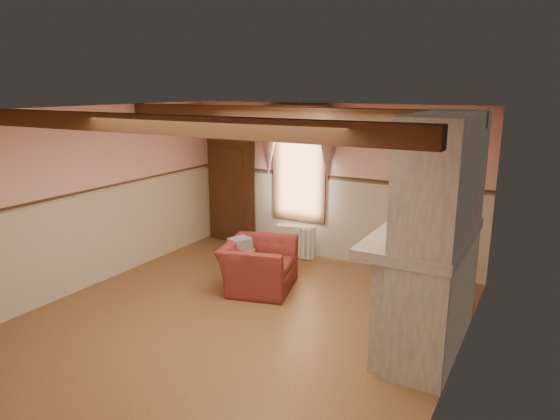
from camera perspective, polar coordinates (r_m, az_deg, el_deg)
The scene contains 26 objects.
floor at distance 6.92m, azimuth -4.84°, elevation -12.53°, with size 5.50×6.00×0.01m, color brown.
ceiling at distance 6.20m, azimuth -5.38°, elevation 11.31°, with size 5.50×6.00×0.01m, color silver.
wall_back at distance 8.99m, azimuth 5.71°, elevation 3.11°, with size 5.50×0.02×2.80m, color #DEA39A.
wall_front at distance 4.42m, azimuth -27.84°, elevation -10.06°, with size 5.50×0.02×2.80m, color #DEA39A.
wall_left at distance 8.25m, azimuth -21.12°, elevation 1.25°, with size 0.02×6.00×2.80m, color #DEA39A.
wall_right at distance 5.43m, azimuth 19.78°, elevation -4.91°, with size 0.02×6.00×2.80m, color #DEA39A.
wainscot at distance 6.62m, azimuth -4.98°, elevation -6.71°, with size 5.50×6.00×1.50m, color #C0B49A, non-canonical shape.
chair_rail at distance 6.39m, azimuth -5.12°, elevation -0.41°, with size 5.50×6.00×0.08m, color black, non-canonical shape.
firebox at distance 6.46m, azimuth 13.36°, elevation -10.46°, with size 0.20×0.95×0.90m, color black.
armchair at distance 7.80m, azimuth -2.44°, elevation -6.36°, with size 1.16×1.01×0.75m, color maroon.
side_table at distance 8.08m, azimuth -4.69°, elevation -6.42°, with size 0.53×0.53×0.55m, color brown.
book_stack at distance 7.95m, azimuth -4.61°, elevation -3.90°, with size 0.26×0.32×0.20m, color #B7AD8C.
radiator at distance 9.22m, azimuth 1.80°, elevation -3.62°, with size 0.70×0.18×0.60m, color silver.
bowl at distance 5.96m, azimuth 15.87°, elevation -2.32°, with size 0.35×0.35×0.09m, color brown.
mantel_clock at distance 6.81m, azimuth 17.72°, elevation 0.05°, with size 0.14×0.24×0.20m, color black.
oil_lamp at distance 6.43m, azimuth 17.02°, elevation -0.35°, with size 0.11×0.11×0.28m, color gold.
candle_red at distance 5.30m, azimuth 14.11°, elevation -3.81°, with size 0.06×0.06×0.16m, color #9F1613.
jar_yellow at distance 5.88m, azimuth 15.69°, elevation -2.36°, with size 0.06×0.06×0.12m, color gold.
fireplace at distance 6.05m, azimuth 17.73°, elevation -2.85°, with size 0.85×2.00×2.80m, color gray.
mantel at distance 6.09m, azimuth 16.05°, elevation -3.00°, with size 1.05×2.05×0.12m, color gray.
overmantel_mirror at distance 5.99m, azimuth 14.72°, elevation 2.82°, with size 0.06×1.44×1.04m, color silver.
door at distance 10.02m, azimuth -5.56°, elevation 2.19°, with size 1.10×0.10×2.10m, color black.
window at distance 9.17m, azimuth 2.22°, elevation 4.97°, with size 1.06×0.08×2.02m, color white.
window_drapes at distance 9.02m, azimuth 1.99°, elevation 8.66°, with size 1.30×0.14×1.40m, color gray.
ceiling_beam_front at distance 5.26m, azimuth -12.86°, elevation 9.48°, with size 5.50×0.18×0.20m, color black.
ceiling_beam_back at distance 7.23m, azimuth 0.12°, elevation 10.94°, with size 5.50×0.18×0.20m, color black.
Camera 1 is at (3.51, -5.11, 3.08)m, focal length 32.00 mm.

